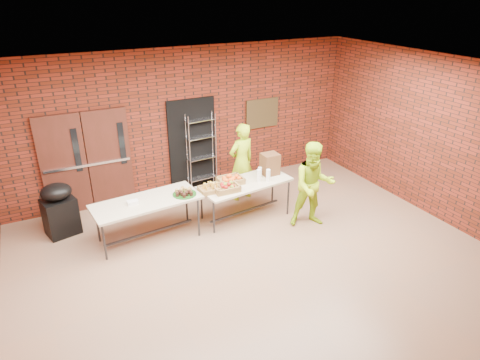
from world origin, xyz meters
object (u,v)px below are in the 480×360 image
at_px(table_left, 147,204).
at_px(covered_grill, 59,209).
at_px(wire_rack, 202,152).
at_px(volunteer_man, 313,185).
at_px(table_right, 245,185).
at_px(volunteer_woman, 242,162).
at_px(coffee_dispenser, 270,164).

height_order(table_left, covered_grill, covered_grill).
relative_size(wire_rack, volunteer_man, 1.04).
bearing_deg(table_right, volunteer_woman, 60.90).
bearing_deg(table_left, volunteer_woman, 12.02).
xyz_separation_m(table_left, covered_grill, (-1.43, 0.93, -0.21)).
xyz_separation_m(wire_rack, covered_grill, (-3.17, -0.69, -0.37)).
bearing_deg(volunteer_woman, coffee_dispenser, 106.91).
bearing_deg(covered_grill, coffee_dispenser, -25.50).
bearing_deg(table_left, coffee_dispenser, -3.47).
xyz_separation_m(table_left, volunteer_woman, (2.30, 0.73, 0.13)).
relative_size(coffee_dispenser, volunteer_woman, 0.26).
relative_size(wire_rack, covered_grill, 1.72).
height_order(coffee_dispenser, covered_grill, coffee_dispenser).
distance_m(covered_grill, volunteer_man, 4.83).
bearing_deg(table_right, covered_grill, 156.56).
distance_m(covered_grill, volunteer_woman, 3.75).
height_order(volunteer_woman, volunteer_man, volunteer_woman).
relative_size(table_left, coffee_dispenser, 4.52).
relative_size(wire_rack, table_left, 0.89).
bearing_deg(covered_grill, volunteer_man, -36.39).
relative_size(table_right, covered_grill, 1.88).
height_order(table_left, coffee_dispenser, coffee_dispenser).
relative_size(table_left, volunteer_man, 1.18).
bearing_deg(volunteer_man, coffee_dispenser, 130.55).
bearing_deg(coffee_dispenser, covered_grill, 168.41).
xyz_separation_m(covered_grill, volunteer_man, (4.45, -1.84, 0.34)).
relative_size(coffee_dispenser, volunteer_man, 0.26).
height_order(table_right, volunteer_woman, volunteer_woman).
height_order(covered_grill, volunteer_woman, volunteer_woman).
height_order(wire_rack, volunteer_man, wire_rack).
bearing_deg(table_left, wire_rack, 37.53).
xyz_separation_m(table_left, volunteer_man, (3.02, -0.91, 0.12)).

